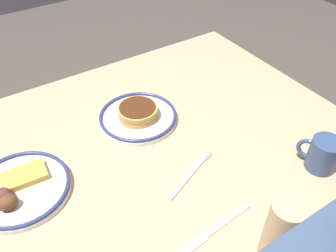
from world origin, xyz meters
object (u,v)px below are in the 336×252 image
object	(u,v)px
coffee_mug	(323,154)
butter_knife	(213,230)
plate_near_main	(138,115)
plate_center_pancakes	(19,189)
fork_near	(191,173)

from	to	relation	value
coffee_mug	butter_knife	size ratio (longest dim) A/B	0.48
butter_knife	plate_near_main	bearing A→B (deg)	-96.65
plate_center_pancakes	fork_near	world-z (taller)	plate_center_pancakes
coffee_mug	fork_near	size ratio (longest dim) A/B	0.57
plate_near_main	butter_knife	world-z (taller)	plate_near_main
coffee_mug	butter_knife	world-z (taller)	coffee_mug
plate_near_main	coffee_mug	xyz separation A→B (m)	(-0.32, 0.44, 0.03)
plate_near_main	fork_near	distance (m)	0.27
fork_near	butter_knife	bearing A→B (deg)	70.85
plate_center_pancakes	butter_knife	distance (m)	0.49
plate_near_main	plate_center_pancakes	xyz separation A→B (m)	(0.39, 0.09, -0.00)
plate_near_main	plate_center_pancakes	bearing A→B (deg)	12.49
plate_near_main	fork_near	size ratio (longest dim) A/B	1.28
coffee_mug	plate_near_main	bearing A→B (deg)	-54.31
plate_center_pancakes	butter_knife	bearing A→B (deg)	133.98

